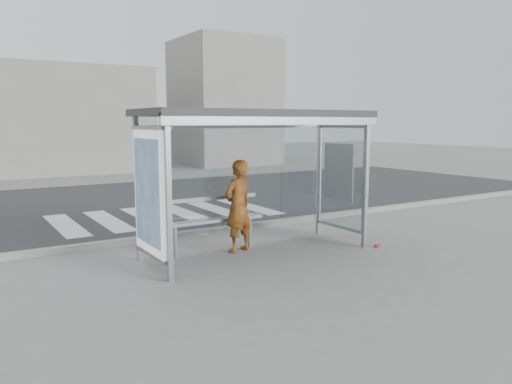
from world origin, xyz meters
TOP-DOWN VIEW (x-y plane):
  - ground at (0.00, 0.00)m, footprint 80.00×80.00m
  - road at (0.00, 7.00)m, footprint 30.00×10.00m
  - curb at (0.00, 1.95)m, footprint 30.00×0.18m
  - crosswalk at (0.00, 4.50)m, footprint 5.55×3.00m
  - bus_shelter at (-0.37, 0.06)m, footprint 4.25×1.65m
  - building_center at (0.00, 18.00)m, footprint 8.00×5.00m
  - building_right at (9.00, 18.00)m, footprint 5.00×5.00m
  - person at (-0.23, 0.31)m, footprint 0.72×0.57m
  - bench at (-0.64, 0.52)m, footprint 1.98×0.30m
  - soda_can at (2.20, -0.85)m, footprint 0.15×0.12m

SIDE VIEW (x-z plane):
  - ground at x=0.00m, z-range 0.00..0.00m
  - crosswalk at x=0.00m, z-range 0.00..0.00m
  - road at x=0.00m, z-range 0.00..0.01m
  - soda_can at x=2.20m, z-range 0.00..0.07m
  - curb at x=0.00m, z-range 0.00..0.12m
  - bench at x=-0.64m, z-range 0.09..1.11m
  - person at x=-0.23m, z-range 0.00..1.72m
  - bus_shelter at x=-0.37m, z-range 0.67..3.29m
  - building_center at x=0.00m, z-range 0.00..5.00m
  - building_right at x=9.00m, z-range 0.00..7.00m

